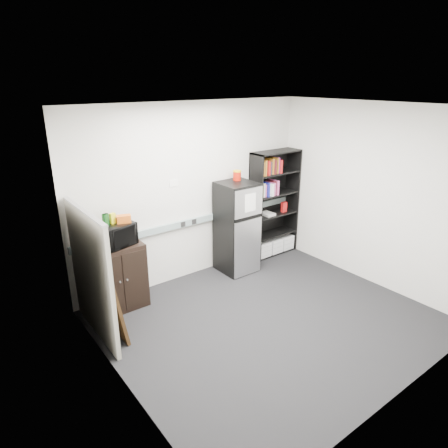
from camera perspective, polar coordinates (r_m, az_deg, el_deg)
name	(u,v)px	position (r m, az deg, el deg)	size (l,w,h in m)	color
floor	(269,320)	(5.44, 6.49, -13.42)	(4.00, 4.00, 0.00)	black
wall_back	(194,192)	(6.14, -4.30, 4.53)	(4.00, 0.02, 2.70)	silver
wall_right	(371,196)	(6.33, 20.30, 3.81)	(0.02, 3.50, 2.70)	silver
wall_left	(116,269)	(3.81, -15.24, -6.16)	(0.02, 3.50, 2.70)	silver
ceiling	(279,107)	(4.55, 7.87, 16.25)	(4.00, 3.50, 0.02)	white
electrical_raceway	(196,221)	(6.25, -4.04, 0.50)	(3.92, 0.05, 0.10)	gray
wall_note	(174,183)	(5.91, -7.17, 5.82)	(0.14, 0.00, 0.10)	white
bookshelf	(274,205)	(7.04, 7.12, 2.78)	(0.90, 0.34, 1.85)	black
cubicle_partition	(91,275)	(5.00, -18.43, -6.87)	(0.06, 1.30, 1.62)	gray
cabinet	(117,277)	(5.64, -15.10, -7.32)	(0.73, 0.49, 0.92)	black
microwave	(113,236)	(5.38, -15.62, -1.61)	(0.54, 0.37, 0.30)	black
snack_box_a	(106,219)	(5.32, -16.55, 0.62)	(0.07, 0.05, 0.15)	#1B5317
snack_box_b	(106,219)	(5.32, -16.55, 0.62)	(0.07, 0.05, 0.15)	#0C3811
snack_box_c	(113,218)	(5.35, -15.62, 0.78)	(0.07, 0.05, 0.14)	#D0C813
snack_bag	(124,219)	(5.36, -14.12, 0.71)	(0.18, 0.10, 0.10)	#D05A14
refrigerator	(237,228)	(6.40, 1.85, -0.51)	(0.55, 0.58, 1.48)	black
coffee_can	(237,175)	(6.31, 1.87, 7.06)	(0.13, 0.13, 0.18)	#AD1708
framed_poster	(109,303)	(5.09, -16.04, -10.76)	(0.17, 0.69, 0.89)	black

